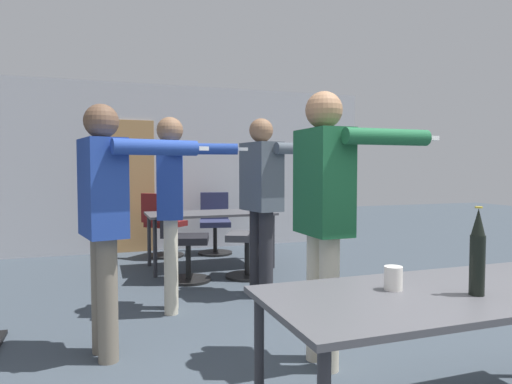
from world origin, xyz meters
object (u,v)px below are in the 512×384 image
object	(u,v)px
person_right_polo	(262,190)
person_center_tall	(105,206)
person_far_watching	(325,200)
person_left_plaid	(172,193)
beer_bottle	(478,253)
drink_cup	(393,278)
office_chair_mid_tucked	(163,227)
office_chair_side_rolled	(215,225)
office_chair_far_left	(182,243)
office_chair_far_right	(253,240)

from	to	relation	value
person_right_polo	person_center_tall	world-z (taller)	person_right_polo
person_far_watching	person_center_tall	distance (m)	1.50
person_left_plaid	person_right_polo	distance (m)	0.98
beer_bottle	person_right_polo	bearing A→B (deg)	91.10
drink_cup	person_far_watching	bearing A→B (deg)	84.69
person_left_plaid	office_chair_mid_tucked	distance (m)	2.66
person_center_tall	office_chair_side_rolled	bearing A→B (deg)	142.25
person_left_plaid	office_chair_mid_tucked	xyz separation A→B (m)	(0.25, 2.58, -0.64)
office_chair_far_left	drink_cup	distance (m)	3.44
office_chair_mid_tucked	beer_bottle	size ratio (longest dim) A/B	2.31
office_chair_far_right	drink_cup	world-z (taller)	office_chair_far_right
person_far_watching	drink_cup	distance (m)	0.91
person_right_polo	office_chair_far_right	world-z (taller)	person_right_polo
person_center_tall	office_chair_side_rolled	size ratio (longest dim) A/B	1.88
office_chair_side_rolled	office_chair_mid_tucked	bearing A→B (deg)	17.68
person_right_polo	office_chair_far_right	xyz separation A→B (m)	(0.16, 0.75, -0.64)
person_left_plaid	person_center_tall	xyz separation A→B (m)	(-0.59, -0.86, -0.03)
person_left_plaid	office_chair_far_left	world-z (taller)	person_left_plaid
person_center_tall	office_chair_far_left	bearing A→B (deg)	143.45
person_left_plaid	office_chair_side_rolled	world-z (taller)	person_left_plaid
office_chair_far_right	office_chair_mid_tucked	bearing A→B (deg)	53.01
person_far_watching	beer_bottle	xyz separation A→B (m)	(0.23, -1.05, -0.18)
drink_cup	person_right_polo	bearing A→B (deg)	84.24
drink_cup	person_center_tall	bearing A→B (deg)	131.43
office_chair_mid_tucked	office_chair_far_right	bearing A→B (deg)	-15.85
office_chair_far_left	office_chair_mid_tucked	size ratio (longest dim) A/B	1.00
office_chair_far_left	person_right_polo	bearing A→B (deg)	54.11
person_center_tall	drink_cup	world-z (taller)	person_center_tall
person_left_plaid	office_chair_far_right	world-z (taller)	person_left_plaid
person_left_plaid	office_chair_side_rolled	bearing A→B (deg)	168.87
office_chair_mid_tucked	person_center_tall	bearing A→B (deg)	-57.78
office_chair_far_left	office_chair_far_right	world-z (taller)	office_chair_far_right
person_right_polo	drink_cup	distance (m)	2.57
office_chair_far_right	drink_cup	size ratio (longest dim) A/B	8.39
person_far_watching	office_chair_far_left	size ratio (longest dim) A/B	1.90
person_right_polo	drink_cup	bearing A→B (deg)	-15.87
person_center_tall	beer_bottle	size ratio (longest dim) A/B	4.26
office_chair_mid_tucked	drink_cup	xyz separation A→B (m)	(0.44, -4.89, 0.34)
person_left_plaid	beer_bottle	bearing A→B (deg)	32.34
office_chair_far_left	drink_cup	xyz separation A→B (m)	(0.43, -3.39, 0.33)
person_far_watching	office_chair_far_right	distance (m)	2.55
person_far_watching	office_chair_side_rolled	size ratio (longest dim) A/B	1.95
person_far_watching	person_left_plaid	bearing A→B (deg)	-153.21
person_center_tall	office_chair_side_rolled	xyz separation A→B (m)	(1.65, 3.51, -0.62)
office_chair_mid_tucked	drink_cup	world-z (taller)	office_chair_mid_tucked
person_far_watching	person_center_tall	bearing A→B (deg)	-115.09
person_far_watching	office_chair_far_right	world-z (taller)	person_far_watching
drink_cup	beer_bottle	bearing A→B (deg)	-32.98
person_far_watching	office_chair_side_rolled	xyz separation A→B (m)	(0.28, 4.13, -0.67)
person_left_plaid	person_center_tall	world-z (taller)	person_left_plaid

